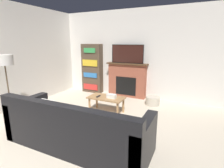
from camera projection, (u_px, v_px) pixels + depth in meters
The scene contains 11 objects.
wall_back at pixel (133, 54), 5.46m from camera, with size 5.80×0.06×2.70m.
wall_side at pixel (24, 56), 4.75m from camera, with size 0.06×4.91×2.70m.
fireplace at pixel (127, 80), 5.58m from camera, with size 1.32×0.28×1.08m.
tv at pixel (127, 54), 5.37m from camera, with size 1.03×0.03×0.57m.
couch at pixel (75, 130), 2.91m from camera, with size 2.48×0.88×0.85m.
coffee_table at pixel (106, 99), 4.32m from camera, with size 0.89×0.48×0.40m.
tissue_box at pixel (112, 96), 4.21m from camera, with size 0.22×0.12×0.10m.
remote_control at pixel (98, 96), 4.33m from camera, with size 0.04×0.15×0.02m.
bookshelf at pixel (92, 69), 6.04m from camera, with size 0.72×0.29×1.66m.
floor_lamp at pixel (5, 65), 3.73m from camera, with size 0.36×0.36×1.47m.
storage_basket at pixel (153, 101), 4.89m from camera, with size 0.38×0.38×0.24m.
Camera 1 is at (1.81, -1.33, 1.72)m, focal length 28.00 mm.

